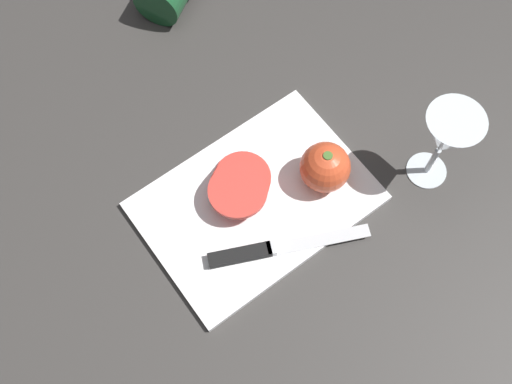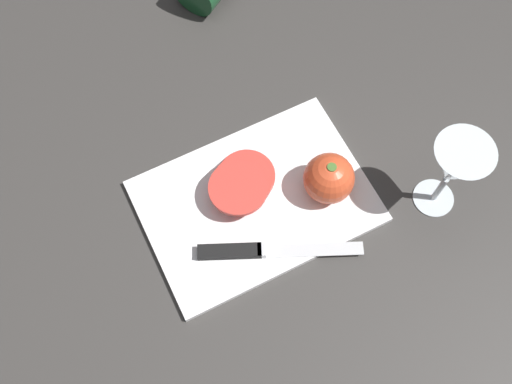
% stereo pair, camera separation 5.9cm
% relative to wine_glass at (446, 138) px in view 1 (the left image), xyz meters
% --- Properties ---
extents(ground_plane, '(3.00, 3.00, 0.00)m').
position_rel_wine_glass_xyz_m(ground_plane, '(-0.33, 0.14, -0.11)').
color(ground_plane, '#383533').
extents(cutting_board, '(0.33, 0.23, 0.01)m').
position_rel_wine_glass_xyz_m(cutting_board, '(-0.24, 0.11, -0.10)').
color(cutting_board, white).
rests_on(cutting_board, ground_plane).
extents(wine_glass, '(0.08, 0.08, 0.15)m').
position_rel_wine_glass_xyz_m(wine_glass, '(0.00, 0.00, 0.00)').
color(wine_glass, silver).
rests_on(wine_glass, ground_plane).
extents(whole_tomato, '(0.07, 0.07, 0.08)m').
position_rel_wine_glass_xyz_m(whole_tomato, '(-0.14, 0.08, -0.06)').
color(whole_tomato, '#DB4C28').
rests_on(whole_tomato, cutting_board).
extents(knife, '(0.22, 0.12, 0.01)m').
position_rel_wine_glass_xyz_m(knife, '(-0.29, 0.05, -0.09)').
color(knife, silver).
rests_on(knife, cutting_board).
extents(tomato_slice_stack_near, '(0.11, 0.11, 0.04)m').
position_rel_wine_glass_xyz_m(tomato_slice_stack_near, '(-0.25, 0.14, -0.08)').
color(tomato_slice_stack_near, '#D63D33').
rests_on(tomato_slice_stack_near, cutting_board).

